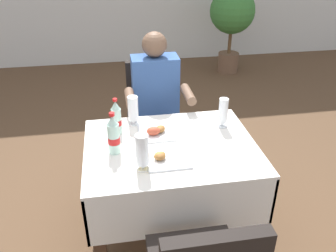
{
  "coord_description": "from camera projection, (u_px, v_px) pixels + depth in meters",
  "views": [
    {
      "loc": [
        -0.23,
        -1.82,
        1.92
      ],
      "look_at": [
        0.09,
        0.09,
        0.83
      ],
      "focal_mm": 37.71,
      "sensor_mm": 36.0,
      "label": 1
    }
  ],
  "objects": [
    {
      "name": "cola_bottle_secondary",
      "position": [
        114.0,
        136.0,
        2.05
      ],
      "size": [
        0.07,
        0.07,
        0.26
      ],
      "color": "silver",
      "rests_on": "main_dining_table"
    },
    {
      "name": "beer_glass_left",
      "position": [
        223.0,
        112.0,
        2.34
      ],
      "size": [
        0.07,
        0.07,
        0.2
      ],
      "color": "white",
      "rests_on": "main_dining_table"
    },
    {
      "name": "beer_glass_middle",
      "position": [
        133.0,
        110.0,
        2.36
      ],
      "size": [
        0.07,
        0.07,
        0.2
      ],
      "color": "white",
      "rests_on": "main_dining_table"
    },
    {
      "name": "seated_diner_far",
      "position": [
        156.0,
        103.0,
        2.8
      ],
      "size": [
        0.5,
        0.46,
        1.26
      ],
      "color": "#282D42",
      "rests_on": "ground"
    },
    {
      "name": "plate_near_camera",
      "position": [
        165.0,
        157.0,
        2.04
      ],
      "size": [
        0.25,
        0.25,
        0.06
      ],
      "color": "white",
      "rests_on": "main_dining_table"
    },
    {
      "name": "beer_glass_right",
      "position": [
        142.0,
        151.0,
        1.9
      ],
      "size": [
        0.07,
        0.07,
        0.22
      ],
      "color": "white",
      "rests_on": "main_dining_table"
    },
    {
      "name": "plate_far_diner",
      "position": [
        156.0,
        132.0,
        2.28
      ],
      "size": [
        0.23,
        0.23,
        0.07
      ],
      "color": "white",
      "rests_on": "main_dining_table"
    },
    {
      "name": "ground_plane",
      "position": [
        158.0,
        234.0,
        2.54
      ],
      "size": [
        11.0,
        11.0,
        0.0
      ],
      "primitive_type": "plane",
      "color": "brown"
    },
    {
      "name": "main_dining_table",
      "position": [
        171.0,
        169.0,
        2.27
      ],
      "size": [
        1.06,
        0.83,
        0.75
      ],
      "color": "white",
      "rests_on": "ground"
    },
    {
      "name": "chair_far_diner_seat",
      "position": [
        154.0,
        114.0,
        2.96
      ],
      "size": [
        0.44,
        0.5,
        0.97
      ],
      "color": "black",
      "rests_on": "ground"
    },
    {
      "name": "potted_plant_corner",
      "position": [
        232.0,
        16.0,
        5.02
      ],
      "size": [
        0.64,
        0.64,
        1.22
      ],
      "color": "brown",
      "rests_on": "ground"
    },
    {
      "name": "cola_bottle_primary",
      "position": [
        116.0,
        118.0,
        2.26
      ],
      "size": [
        0.06,
        0.06,
        0.25
      ],
      "color": "silver",
      "rests_on": "main_dining_table"
    }
  ]
}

